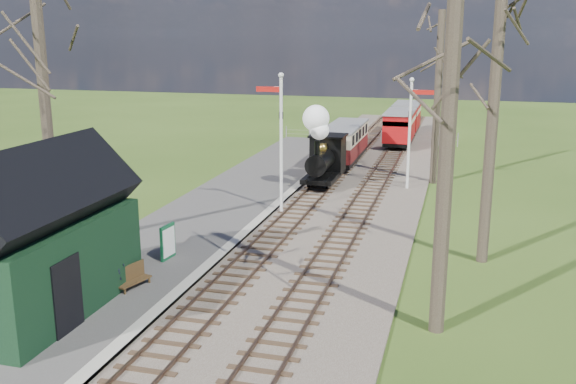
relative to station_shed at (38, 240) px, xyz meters
name	(u,v)px	position (x,y,z in m)	size (l,w,h in m)	color
distant_hills	(408,238)	(5.70, 60.38, -18.47)	(114.40, 48.00, 22.02)	#385B23
ballast_bed	(349,186)	(5.60, 18.00, -2.22)	(8.00, 60.00, 0.10)	brown
track_near	(325,183)	(4.30, 18.00, -2.17)	(1.60, 60.00, 0.15)	brown
track_far	(374,186)	(6.90, 18.00, -2.17)	(1.60, 60.00, 0.15)	brown
platform	(206,219)	(0.80, 10.00, -2.17)	(5.00, 44.00, 0.20)	#474442
coping_strip	(257,223)	(3.10, 10.00, -2.16)	(0.40, 44.00, 0.21)	#B2AD9E
station_shed	(38,240)	(0.00, 0.00, 0.00)	(3.25, 6.30, 4.78)	black
semaphore_near	(280,133)	(3.53, 12.00, 1.35)	(1.22, 0.24, 6.22)	silver
semaphore_far	(411,125)	(8.67, 18.00, 1.08)	(1.22, 0.24, 5.72)	silver
bare_trees	(291,114)	(5.63, 6.10, 2.94)	(15.51, 22.39, 12.00)	#382D23
fence_line	(369,136)	(4.60, 32.00, -1.72)	(12.60, 0.08, 1.00)	slate
locomotive	(323,150)	(4.29, 17.47, -0.30)	(1.70, 3.96, 4.24)	black
coach	(344,142)	(4.30, 23.53, -0.82)	(1.98, 6.78, 2.08)	black
red_carriage_a	(399,127)	(6.90, 30.68, -0.84)	(1.94, 4.81, 2.05)	black
red_carriage_b	(407,118)	(6.90, 36.18, -0.84)	(1.94, 4.81, 2.05)	black
sign_board	(168,242)	(1.56, 4.81, -1.46)	(0.19, 0.84, 1.22)	#104E2B
bench	(132,277)	(1.60, 2.15, -1.74)	(0.68, 1.29, 0.71)	#453018
person	(119,268)	(1.38, 1.79, -1.34)	(0.53, 0.35, 1.46)	black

